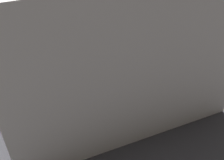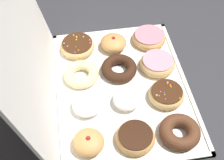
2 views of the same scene
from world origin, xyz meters
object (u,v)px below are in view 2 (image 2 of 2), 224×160
object	(u,v)px
chocolate_frosted_donut_4	(135,137)
powdered_filled_donut_5	(126,99)
chocolate_cake_ring_donut_6	(120,68)
cruller_donut_10	(81,74)
jelly_filled_donut_7	(113,43)
chocolate_cake_ring_donut_0	(180,132)
sprinkle_donut_1	(166,94)
sprinkle_donut_11	(77,46)
jelly_filled_donut_8	(88,142)
donut_box	(123,88)
pink_frosted_donut_2	(157,63)
pink_frosted_donut_3	(149,38)
powdered_filled_donut_9	(87,104)

from	to	relation	value
chocolate_frosted_donut_4	powdered_filled_donut_5	distance (m)	0.13
chocolate_cake_ring_donut_6	cruller_donut_10	xyz separation A→B (m)	(-0.01, 0.13, 0.00)
cruller_donut_10	chocolate_frosted_donut_4	bearing A→B (deg)	-153.93
powdered_filled_donut_5	jelly_filled_donut_7	xyz separation A→B (m)	(0.24, -0.00, 0.00)
chocolate_cake_ring_donut_0	sprinkle_donut_1	world-z (taller)	sprinkle_donut_1
chocolate_frosted_donut_4	sprinkle_donut_11	xyz separation A→B (m)	(0.38, 0.12, -0.00)
powdered_filled_donut_5	jelly_filled_donut_7	size ratio (longest dim) A/B	0.92
chocolate_frosted_donut_4	cruller_donut_10	xyz separation A→B (m)	(0.25, 0.12, -0.00)
powdered_filled_donut_5	sprinkle_donut_11	size ratio (longest dim) A/B	0.70
chocolate_cake_ring_donut_0	jelly_filled_donut_8	size ratio (longest dim) A/B	1.33
chocolate_cake_ring_donut_6	jelly_filled_donut_7	world-z (taller)	jelly_filled_donut_7
sprinkle_donut_1	chocolate_cake_ring_donut_6	size ratio (longest dim) A/B	0.94
donut_box	chocolate_cake_ring_donut_6	distance (m)	0.07
pink_frosted_donut_2	jelly_filled_donut_8	bearing A→B (deg)	134.44
chocolate_cake_ring_donut_0	chocolate_frosted_donut_4	xyz separation A→B (m)	(0.00, 0.13, 0.00)
pink_frosted_donut_3	jelly_filled_donut_8	size ratio (longest dim) A/B	1.35
chocolate_cake_ring_donut_6	jelly_filled_donut_8	xyz separation A→B (m)	(-0.25, 0.13, 0.01)
chocolate_frosted_donut_4	powdered_filled_donut_9	bearing A→B (deg)	42.38
pink_frosted_donut_2	sprinkle_donut_11	size ratio (longest dim) A/B	0.97
powdered_filled_donut_5	cruller_donut_10	size ratio (longest dim) A/B	0.73
chocolate_cake_ring_donut_6	sprinkle_donut_11	xyz separation A→B (m)	(0.12, 0.13, 0.00)
chocolate_cake_ring_donut_0	powdered_filled_donut_9	world-z (taller)	powdered_filled_donut_9
donut_box	powdered_filled_donut_5	size ratio (longest dim) A/B	6.49
powdered_filled_donut_5	powdered_filled_donut_9	world-z (taller)	powdered_filled_donut_9
chocolate_cake_ring_donut_6	powdered_filled_donut_9	size ratio (longest dim) A/B	1.30
pink_frosted_donut_2	chocolate_frosted_donut_4	distance (m)	0.29
pink_frosted_donut_3	jelly_filled_donut_8	distance (m)	0.46
donut_box	chocolate_frosted_donut_4	distance (m)	0.19
cruller_donut_10	sprinkle_donut_1	bearing A→B (deg)	-116.37
donut_box	powdered_filled_donut_9	size ratio (longest dim) A/B	6.00
chocolate_frosted_donut_4	powdered_filled_donut_9	distance (m)	0.17
chocolate_cake_ring_donut_6	powdered_filled_donut_9	bearing A→B (deg)	136.18
sprinkle_donut_1	pink_frosted_donut_2	world-z (taller)	sprinkle_donut_1
jelly_filled_donut_8	sprinkle_donut_11	world-z (taller)	jelly_filled_donut_8
chocolate_frosted_donut_4	chocolate_cake_ring_donut_6	distance (m)	0.26
pink_frosted_donut_2	chocolate_cake_ring_donut_0	bearing A→B (deg)	179.56
sprinkle_donut_1	donut_box	bearing A→B (deg)	63.75
donut_box	pink_frosted_donut_2	xyz separation A→B (m)	(0.07, -0.13, 0.02)
pink_frosted_donut_2	chocolate_frosted_donut_4	world-z (taller)	pink_frosted_donut_2
powdered_filled_donut_5	chocolate_frosted_donut_4	bearing A→B (deg)	-179.99
pink_frosted_donut_3	powdered_filled_donut_5	xyz separation A→B (m)	(-0.25, 0.13, 0.00)
chocolate_frosted_donut_4	chocolate_cake_ring_donut_6	world-z (taller)	chocolate_frosted_donut_4
pink_frosted_donut_2	jelly_filled_donut_8	distance (m)	0.36
pink_frosted_donut_3	jelly_filled_donut_7	size ratio (longest dim) A/B	1.30
pink_frosted_donut_3	powdered_filled_donut_5	distance (m)	0.28
powdered_filled_donut_9	chocolate_frosted_donut_4	bearing A→B (deg)	-137.62
jelly_filled_donut_7	cruller_donut_10	bearing A→B (deg)	134.21
chocolate_cake_ring_donut_0	cruller_donut_10	distance (m)	0.36
chocolate_cake_ring_donut_0	powdered_filled_donut_5	world-z (taller)	powdered_filled_donut_5
chocolate_cake_ring_donut_0	cruller_donut_10	size ratio (longest dim) A/B	1.02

